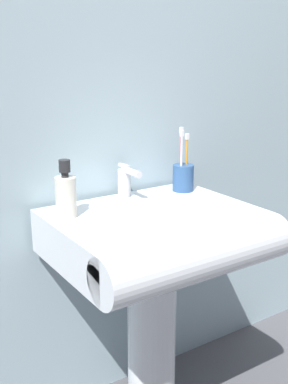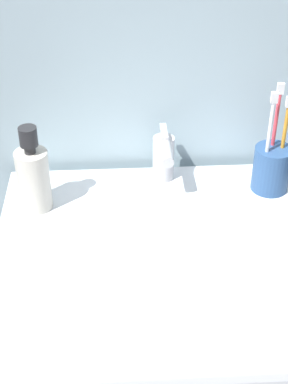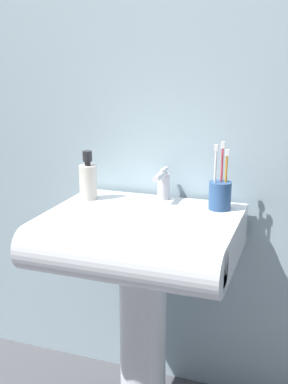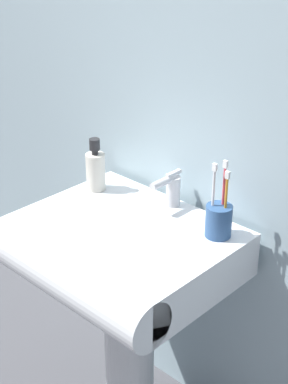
% 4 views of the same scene
% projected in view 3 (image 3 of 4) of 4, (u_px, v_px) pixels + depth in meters
% --- Properties ---
extents(wall_back, '(5.00, 0.05, 2.40)m').
position_uv_depth(wall_back, '(169.00, 58.00, 1.59)').
color(wall_back, '#9EB7C1').
rests_on(wall_back, ground).
extents(sink_pedestal, '(0.15, 0.15, 0.61)m').
position_uv_depth(sink_pedestal, '(143.00, 337.00, 1.60)').
color(sink_pedestal, white).
rests_on(sink_pedestal, ground).
extents(sink_basin, '(0.59, 0.49, 0.13)m').
position_uv_depth(sink_basin, '(137.00, 239.00, 1.45)').
color(sink_basin, white).
rests_on(sink_basin, sink_pedestal).
extents(faucet, '(0.04, 0.12, 0.11)m').
position_uv_depth(faucet, '(163.00, 184.00, 1.62)').
color(faucet, silver).
rests_on(faucet, sink_basin).
extents(toothbrush_cup, '(0.07, 0.07, 0.21)m').
position_uv_depth(toothbrush_cup, '(220.00, 194.00, 1.52)').
color(toothbrush_cup, '#2D5184').
rests_on(toothbrush_cup, sink_basin).
extents(soap_bottle, '(0.06, 0.06, 0.17)m').
position_uv_depth(soap_bottle, '(88.00, 180.00, 1.62)').
color(soap_bottle, silver).
rests_on(soap_bottle, sink_basin).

